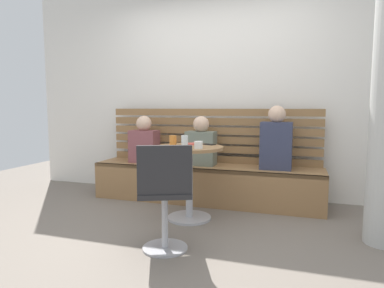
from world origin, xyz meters
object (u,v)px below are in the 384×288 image
Objects in this scene: person_child_middle at (201,144)px; cup_water_clear at (185,141)px; cup_ceramic_white at (198,145)px; booth_bench at (205,183)px; cafe_table at (189,168)px; plate_small at (195,144)px; phone_on_table at (209,144)px; cup_tumbler_orange at (173,140)px; white_chair at (165,194)px; person_child_left at (144,142)px; person_adult at (276,141)px.

cup_water_clear is (0.04, -0.70, 0.10)m from person_child_middle.
person_child_middle reaches higher than cup_ceramic_white.
booth_bench is at bearing 88.58° from cup_water_clear.
cafe_table is 0.33m from cup_ceramic_white.
booth_bench is at bearing 91.72° from cafe_table.
booth_bench is at bearing 92.08° from plate_small.
plate_small reaches higher than phone_on_table.
phone_on_table is at bearing 89.43° from cup_ceramic_white.
cup_tumbler_orange is 0.71× the size of phone_on_table.
person_child_middle is (-0.14, 1.47, 0.23)m from white_chair.
booth_bench is 3.65× the size of cafe_table.
cup_tumbler_orange is 0.37m from phone_on_table.
plate_small is 0.15m from phone_on_table.
person_child_left reaches higher than cup_water_clear.
cafe_table is at bearing -88.28° from booth_bench.
cafe_table is 0.29m from plate_small.
person_child_left reaches higher than cup_ceramic_white.
person_child_left reaches higher than white_chair.
phone_on_table is at bearing -25.16° from person_child_left.
person_child_middle reaches higher than cafe_table.
white_chair is (0.07, -0.81, -0.05)m from cafe_table.
cup_tumbler_orange reaches higher than cup_ceramic_white.
person_adult is 4.14× the size of plate_small.
person_adult reaches higher than cup_water_clear.
person_child_left is 5.81× the size of cup_tumbler_orange.
cup_ceramic_white is 0.36m from phone_on_table.
cup_ceramic_white is (0.22, -0.82, 0.08)m from person_child_middle.
booth_bench is 0.90m from cup_water_clear.
person_child_middle is at bearing 172.87° from booth_bench.
person_child_left is at bearing 141.44° from cafe_table.
white_chair is 1.71m from person_child_left.
person_child_middle is 3.42× the size of plate_small.
cup_water_clear reaches higher than plate_small.
cup_water_clear is at bearing -24.22° from cup_tumbler_orange.
cup_tumbler_orange is at bearing 149.55° from cup_ceramic_white.
cup_tumbler_orange is (-0.17, -0.62, 0.57)m from booth_bench.
cup_water_clear is at bearing 166.72° from phone_on_table.
phone_on_table is (0.18, 0.23, -0.05)m from cup_water_clear.
person_child_middle is 5.29× the size of cup_water_clear.
white_chair is 1.03m from plate_small.
white_chair reaches higher than booth_bench.
person_child_middle reaches higher than plate_small.
person_child_middle is (-0.07, 0.66, 0.18)m from cafe_table.
white_chair is 1.04m from phone_on_table.
phone_on_table is at bearing 5.09° from plate_small.
plate_small is (-0.00, 0.18, 0.23)m from cafe_table.
phone_on_table is (-0.65, -0.46, -0.01)m from person_adult.
plate_small is at bearing -149.00° from person_adult.
phone_on_table is (0.95, -0.45, 0.05)m from person_child_left.
booth_bench is at bearing 93.54° from white_chair.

